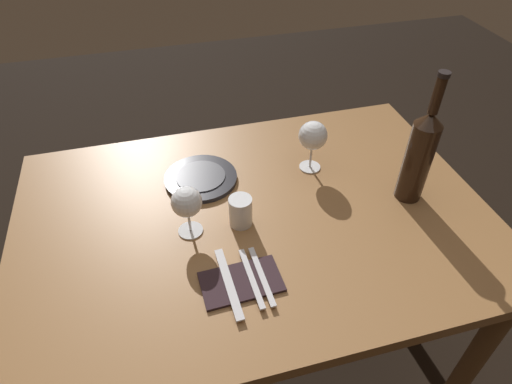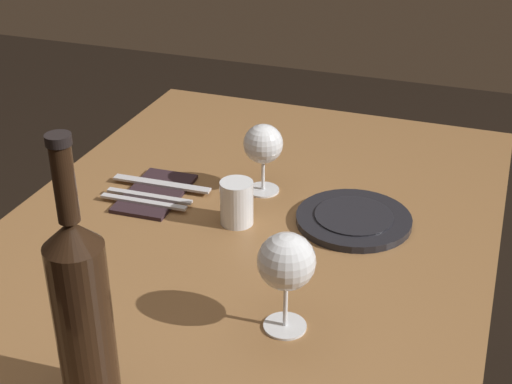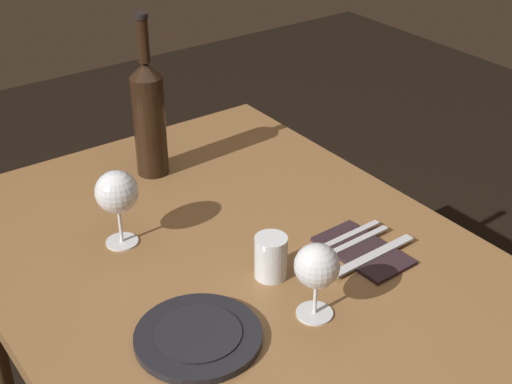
{
  "view_description": "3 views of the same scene",
  "coord_description": "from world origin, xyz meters",
  "px_view_note": "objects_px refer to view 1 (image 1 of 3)",
  "views": [
    {
      "loc": [
        0.22,
        0.83,
        1.58
      ],
      "look_at": [
        -0.01,
        -0.03,
        0.8
      ],
      "focal_mm": 30.42,
      "sensor_mm": 36.0,
      "label": 1
    },
    {
      "loc": [
        -1.07,
        -0.41,
        1.45
      ],
      "look_at": [
        0.01,
        -0.03,
        0.83
      ],
      "focal_mm": 51.75,
      "sensor_mm": 36.0,
      "label": 2
    },
    {
      "loc": [
        0.94,
        -0.65,
        1.58
      ],
      "look_at": [
        -0.06,
        0.06,
        0.86
      ],
      "focal_mm": 51.66,
      "sensor_mm": 36.0,
      "label": 3
    }
  ],
  "objects_px": {
    "water_tumbler": "(241,213)",
    "table_knife": "(229,283)",
    "fork_inner": "(251,278)",
    "wine_glass_left": "(187,203)",
    "folded_napkin": "(241,282)",
    "wine_glass_right": "(313,136)",
    "fork_outer": "(262,276)",
    "dinner_plate": "(201,178)",
    "wine_bottle": "(419,155)"
  },
  "relations": [
    {
      "from": "folded_napkin",
      "to": "table_knife",
      "type": "relative_size",
      "value": 0.92
    },
    {
      "from": "wine_glass_right",
      "to": "water_tumbler",
      "type": "relative_size",
      "value": 1.89
    },
    {
      "from": "water_tumbler",
      "to": "folded_napkin",
      "type": "distance_m",
      "value": 0.2
    },
    {
      "from": "fork_inner",
      "to": "table_knife",
      "type": "height_order",
      "value": "same"
    },
    {
      "from": "water_tumbler",
      "to": "fork_outer",
      "type": "relative_size",
      "value": 0.48
    },
    {
      "from": "wine_glass_left",
      "to": "folded_napkin",
      "type": "height_order",
      "value": "wine_glass_left"
    },
    {
      "from": "wine_bottle",
      "to": "table_knife",
      "type": "distance_m",
      "value": 0.61
    },
    {
      "from": "fork_inner",
      "to": "table_knife",
      "type": "xyz_separation_m",
      "value": [
        0.05,
        -0.0,
        0.0
      ]
    },
    {
      "from": "wine_bottle",
      "to": "folded_napkin",
      "type": "relative_size",
      "value": 1.98
    },
    {
      "from": "wine_glass_left",
      "to": "fork_outer",
      "type": "bearing_deg",
      "value": 125.27
    },
    {
      "from": "water_tumbler",
      "to": "table_knife",
      "type": "xyz_separation_m",
      "value": [
        0.08,
        0.19,
        -0.03
      ]
    },
    {
      "from": "fork_inner",
      "to": "dinner_plate",
      "type": "bearing_deg",
      "value": -82.39
    },
    {
      "from": "wine_glass_right",
      "to": "folded_napkin",
      "type": "bearing_deg",
      "value": 50.31
    },
    {
      "from": "fork_outer",
      "to": "table_knife",
      "type": "height_order",
      "value": "same"
    },
    {
      "from": "wine_glass_right",
      "to": "folded_napkin",
      "type": "xyz_separation_m",
      "value": [
        0.31,
        0.37,
        -0.11
      ]
    },
    {
      "from": "dinner_plate",
      "to": "fork_inner",
      "type": "xyz_separation_m",
      "value": [
        -0.05,
        0.4,
        0.0
      ]
    },
    {
      "from": "dinner_plate",
      "to": "table_knife",
      "type": "relative_size",
      "value": 1.03
    },
    {
      "from": "water_tumbler",
      "to": "folded_napkin",
      "type": "bearing_deg",
      "value": 76.75
    },
    {
      "from": "wine_glass_right",
      "to": "water_tumbler",
      "type": "xyz_separation_m",
      "value": [
        0.26,
        0.18,
        -0.08
      ]
    },
    {
      "from": "wine_glass_right",
      "to": "fork_inner",
      "type": "height_order",
      "value": "wine_glass_right"
    },
    {
      "from": "wine_glass_left",
      "to": "wine_glass_right",
      "type": "relative_size",
      "value": 0.89
    },
    {
      "from": "fork_outer",
      "to": "wine_glass_left",
      "type": "bearing_deg",
      "value": -54.73
    },
    {
      "from": "folded_napkin",
      "to": "water_tumbler",
      "type": "bearing_deg",
      "value": -103.25
    },
    {
      "from": "fork_inner",
      "to": "wine_glass_right",
      "type": "bearing_deg",
      "value": -127.34
    },
    {
      "from": "folded_napkin",
      "to": "table_knife",
      "type": "xyz_separation_m",
      "value": [
        0.03,
        -0.0,
        0.01
      ]
    },
    {
      "from": "wine_glass_right",
      "to": "folded_napkin",
      "type": "height_order",
      "value": "wine_glass_right"
    },
    {
      "from": "wine_glass_left",
      "to": "fork_inner",
      "type": "height_order",
      "value": "wine_glass_left"
    },
    {
      "from": "water_tumbler",
      "to": "fork_outer",
      "type": "bearing_deg",
      "value": 91.26
    },
    {
      "from": "table_knife",
      "to": "wine_glass_left",
      "type": "bearing_deg",
      "value": -73.07
    },
    {
      "from": "folded_napkin",
      "to": "wine_glass_left",
      "type": "bearing_deg",
      "value": -65.51
    },
    {
      "from": "folded_napkin",
      "to": "fork_outer",
      "type": "relative_size",
      "value": 1.08
    },
    {
      "from": "wine_glass_right",
      "to": "fork_outer",
      "type": "height_order",
      "value": "wine_glass_right"
    },
    {
      "from": "wine_glass_left",
      "to": "wine_glass_right",
      "type": "height_order",
      "value": "wine_glass_right"
    },
    {
      "from": "folded_napkin",
      "to": "fork_inner",
      "type": "bearing_deg",
      "value": 180.0
    },
    {
      "from": "fork_outer",
      "to": "table_knife",
      "type": "relative_size",
      "value": 0.86
    },
    {
      "from": "fork_inner",
      "to": "fork_outer",
      "type": "bearing_deg",
      "value": 180.0
    },
    {
      "from": "wine_bottle",
      "to": "fork_outer",
      "type": "xyz_separation_m",
      "value": [
        0.49,
        0.18,
        -0.14
      ]
    },
    {
      "from": "water_tumbler",
      "to": "dinner_plate",
      "type": "height_order",
      "value": "water_tumbler"
    },
    {
      "from": "water_tumbler",
      "to": "table_knife",
      "type": "distance_m",
      "value": 0.21
    },
    {
      "from": "folded_napkin",
      "to": "fork_inner",
      "type": "height_order",
      "value": "fork_inner"
    },
    {
      "from": "water_tumbler",
      "to": "table_knife",
      "type": "bearing_deg",
      "value": 68.69
    },
    {
      "from": "water_tumbler",
      "to": "fork_outer",
      "type": "xyz_separation_m",
      "value": [
        -0.0,
        0.19,
        -0.03
      ]
    },
    {
      "from": "table_knife",
      "to": "fork_inner",
      "type": "bearing_deg",
      "value": 180.0
    },
    {
      "from": "wine_glass_right",
      "to": "folded_napkin",
      "type": "distance_m",
      "value": 0.5
    },
    {
      "from": "wine_glass_right",
      "to": "dinner_plate",
      "type": "xyz_separation_m",
      "value": [
        0.34,
        -0.03,
        -0.11
      ]
    },
    {
      "from": "folded_napkin",
      "to": "fork_outer",
      "type": "height_order",
      "value": "fork_outer"
    },
    {
      "from": "wine_glass_right",
      "to": "fork_inner",
      "type": "bearing_deg",
      "value": 52.66
    },
    {
      "from": "wine_glass_left",
      "to": "fork_outer",
      "type": "relative_size",
      "value": 0.8
    },
    {
      "from": "wine_glass_left",
      "to": "wine_glass_right",
      "type": "distance_m",
      "value": 0.44
    },
    {
      "from": "wine_glass_right",
      "to": "dinner_plate",
      "type": "distance_m",
      "value": 0.36
    }
  ]
}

